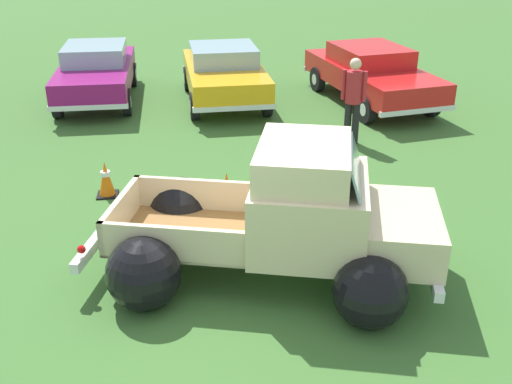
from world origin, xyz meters
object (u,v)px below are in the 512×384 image
at_px(show_car_0, 96,71).
at_px(lane_cone_0, 227,191).
at_px(show_car_2, 371,72).
at_px(spectator_0, 353,95).
at_px(show_car_1, 224,72).
at_px(vintage_pickup_truck, 289,226).
at_px(lane_cone_1, 106,179).

height_order(show_car_0, lane_cone_0, show_car_0).
distance_m(show_car_2, lane_cone_0, 7.08).
height_order(show_car_0, spectator_0, spectator_0).
distance_m(show_car_1, show_car_2, 3.78).
distance_m(vintage_pickup_truck, lane_cone_0, 2.31).
distance_m(show_car_0, lane_cone_1, 6.10).
bearing_deg(spectator_0, lane_cone_0, 160.70).
height_order(vintage_pickup_truck, show_car_2, vintage_pickup_truck).
xyz_separation_m(show_car_0, show_car_2, (7.04, -0.98, 0.00)).
height_order(spectator_0, lane_cone_1, spectator_0).
distance_m(vintage_pickup_truck, show_car_0, 9.59).
distance_m(show_car_0, show_car_2, 7.11).
xyz_separation_m(show_car_0, spectator_0, (5.79, -3.89, 0.27)).
height_order(show_car_0, show_car_2, same).
bearing_deg(lane_cone_0, spectator_0, 44.68).
bearing_deg(show_car_2, show_car_0, -109.25).
bearing_deg(lane_cone_1, show_car_1, 66.23).
bearing_deg(lane_cone_1, spectator_0, 23.37).
xyz_separation_m(show_car_1, lane_cone_0, (-0.36, -6.21, -0.47)).
xyz_separation_m(show_car_0, show_car_1, (3.29, -0.51, 0.00)).
xyz_separation_m(spectator_0, lane_cone_0, (-2.86, -2.83, -0.74)).
height_order(show_car_2, lane_cone_1, show_car_2).
bearing_deg(lane_cone_1, lane_cone_0, -18.79).
xyz_separation_m(show_car_2, lane_cone_0, (-4.12, -5.74, -0.47)).
height_order(vintage_pickup_truck, lane_cone_0, vintage_pickup_truck).
xyz_separation_m(vintage_pickup_truck, show_car_2, (3.42, 7.89, 0.03)).
xyz_separation_m(show_car_0, lane_cone_1, (0.86, -6.02, -0.47)).
xyz_separation_m(show_car_1, spectator_0, (2.50, -3.38, 0.27)).
relative_size(show_car_0, show_car_1, 1.02).
relative_size(show_car_1, lane_cone_1, 6.70).
bearing_deg(lane_cone_1, show_car_0, 98.17).
bearing_deg(lane_cone_0, vintage_pickup_truck, -72.13).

